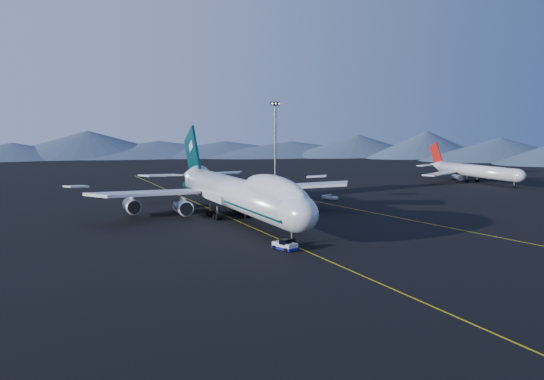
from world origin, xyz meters
name	(u,v)px	position (x,y,z in m)	size (l,w,h in m)	color
ground	(237,221)	(0.00, 0.00, 0.00)	(500.00, 500.00, 0.00)	black
taxiway_line_main	(237,221)	(0.00, 0.00, 0.01)	(0.25, 220.00, 0.01)	gold
taxiway_line_side	(339,206)	(30.00, 10.00, 0.01)	(0.25, 200.00, 0.01)	gold
boeing_747	(237,193)	(0.00, 0.03, 5.81)	(59.62, 72.43, 19.37)	silver
pushback_tug	(285,246)	(-2.68, -29.50, 0.58)	(3.37, 4.67, 1.84)	silver
second_jet	(473,171)	(98.61, 40.96, 3.88)	(39.89, 45.06, 12.82)	silver
service_van	(330,197)	(33.96, 21.64, 0.68)	(2.24, 4.87, 1.35)	white
floodlight_mast	(275,141)	(41.43, 74.31, 13.59)	(3.31, 2.48, 26.81)	black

